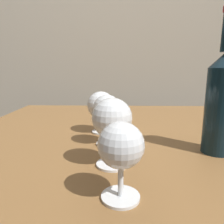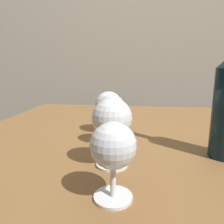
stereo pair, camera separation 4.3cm
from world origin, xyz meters
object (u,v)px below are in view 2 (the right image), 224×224
(wine_glass_cabernet, at_px, (113,148))
(wine_glass_white, at_px, (112,110))
(wine_glass_merlot, at_px, (112,120))
(wine_glass_chardonnay, at_px, (109,106))

(wine_glass_cabernet, bearing_deg, wine_glass_white, 97.87)
(wine_glass_cabernet, height_order, wine_glass_white, wine_glass_white)
(wine_glass_merlot, height_order, wine_glass_white, wine_glass_merlot)
(wine_glass_white, bearing_deg, wine_glass_merlot, -82.41)
(wine_glass_cabernet, bearing_deg, wine_glass_chardonnay, 99.37)
(wine_glass_chardonnay, bearing_deg, wine_glass_white, -77.43)
(wine_glass_white, distance_m, wine_glass_chardonnay, 0.11)
(wine_glass_white, height_order, wine_glass_chardonnay, wine_glass_white)
(wine_glass_cabernet, distance_m, wine_glass_white, 0.24)
(wine_glass_white, bearing_deg, wine_glass_chardonnay, 102.57)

